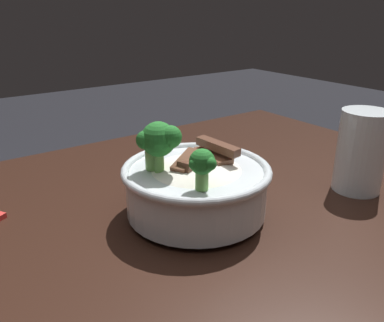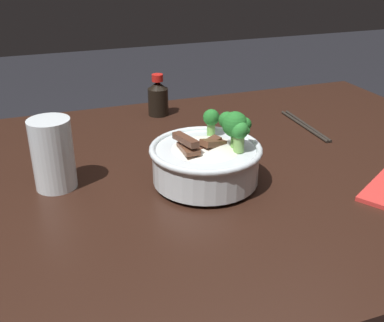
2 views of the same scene
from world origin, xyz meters
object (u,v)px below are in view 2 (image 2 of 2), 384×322
Objects in this scene: rice_bowl at (207,158)px; chopsticks_pair at (305,125)px; drinking_glass at (53,158)px; soy_sauce_bottle at (158,98)px.

rice_bowl reaches higher than chopsticks_pair.
rice_bowl is 0.28m from drinking_glass.
rice_bowl is at bearing -17.34° from drinking_glass.
rice_bowl is 0.41m from soy_sauce_bottle.
soy_sauce_bottle is (0.29, 0.32, -0.01)m from drinking_glass.
chopsticks_pair is (0.34, 0.19, -0.05)m from rice_bowl.
soy_sauce_bottle is (-0.32, 0.21, 0.04)m from chopsticks_pair.
rice_bowl is 1.57× the size of drinking_glass.
chopsticks_pair is at bearing -33.55° from soy_sauce_bottle.
drinking_glass is 1.22× the size of soy_sauce_bottle.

